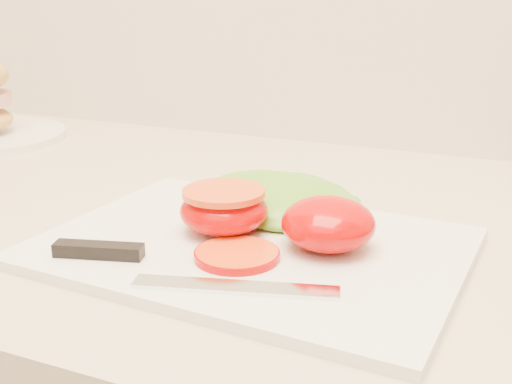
% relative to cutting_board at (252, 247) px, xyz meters
% --- Properties ---
extents(cutting_board, '(0.39, 0.29, 0.01)m').
position_rel_cutting_board_xyz_m(cutting_board, '(0.00, 0.00, 0.00)').
color(cutting_board, white).
rests_on(cutting_board, counter).
extents(tomato_half_dome, '(0.08, 0.08, 0.05)m').
position_rel_cutting_board_xyz_m(tomato_half_dome, '(0.07, 0.01, 0.03)').
color(tomato_half_dome, '#DB0200').
rests_on(tomato_half_dome, cutting_board).
extents(tomato_half_cut, '(0.08, 0.08, 0.04)m').
position_rel_cutting_board_xyz_m(tomato_half_cut, '(-0.03, 0.01, 0.03)').
color(tomato_half_cut, '#DB0200').
rests_on(tomato_half_cut, cutting_board).
extents(tomato_slice_0, '(0.07, 0.07, 0.01)m').
position_rel_cutting_board_xyz_m(tomato_slice_0, '(0.00, -0.04, 0.01)').
color(tomato_slice_0, '#FF581B').
rests_on(tomato_slice_0, cutting_board).
extents(lettuce_leaf_0, '(0.17, 0.13, 0.03)m').
position_rel_cutting_board_xyz_m(lettuce_leaf_0, '(-0.01, 0.08, 0.02)').
color(lettuce_leaf_0, '#63B02E').
rests_on(lettuce_leaf_0, cutting_board).
extents(lettuce_leaf_1, '(0.12, 0.12, 0.02)m').
position_rel_cutting_board_xyz_m(lettuce_leaf_1, '(0.04, 0.08, 0.02)').
color(lettuce_leaf_1, '#63B02E').
rests_on(lettuce_leaf_1, cutting_board).
extents(knife, '(0.25, 0.06, 0.01)m').
position_rel_cutting_board_xyz_m(knife, '(-0.05, -0.09, 0.01)').
color(knife, silver).
rests_on(knife, cutting_board).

